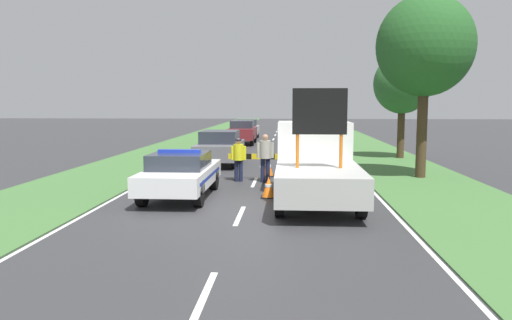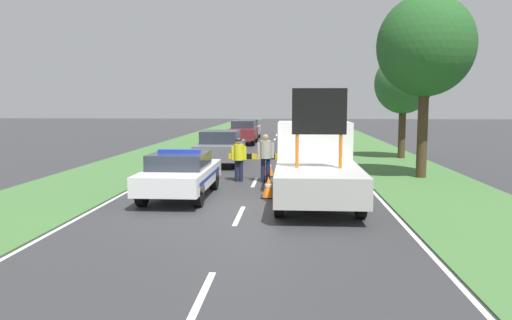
# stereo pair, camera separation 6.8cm
# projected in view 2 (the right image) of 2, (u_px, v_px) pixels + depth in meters

# --- Properties ---
(ground_plane) EXTENTS (160.00, 160.00, 0.00)m
(ground_plane) POSITION_uv_depth(u_px,v_px,m) (243.00, 208.00, 13.81)
(ground_plane) COLOR #333335
(lane_markings) EXTENTS (8.14, 69.71, 0.01)m
(lane_markings) POSITION_uv_depth(u_px,v_px,m) (269.00, 152.00, 29.84)
(lane_markings) COLOR silver
(lane_markings) RESTS_ON ground
(grass_verge_left) EXTENTS (4.11, 120.00, 0.03)m
(grass_verge_left) POSITION_uv_depth(u_px,v_px,m) (181.00, 145.00, 34.07)
(grass_verge_left) COLOR #427038
(grass_verge_left) RESTS_ON ground
(grass_verge_right) EXTENTS (4.11, 120.00, 0.03)m
(grass_verge_right) POSITION_uv_depth(u_px,v_px,m) (364.00, 147.00, 33.20)
(grass_verge_right) COLOR #427038
(grass_verge_right) RESTS_ON ground
(police_car) EXTENTS (1.86, 4.66, 1.49)m
(police_car) POSITION_uv_depth(u_px,v_px,m) (181.00, 173.00, 15.34)
(police_car) COLOR white
(police_car) RESTS_ON ground
(work_truck) EXTENTS (2.30, 5.77, 3.28)m
(work_truck) POSITION_uv_depth(u_px,v_px,m) (316.00, 164.00, 14.88)
(work_truck) COLOR white
(work_truck) RESTS_ON ground
(road_barrier) EXTENTS (2.64, 0.08, 0.99)m
(road_barrier) POSITION_uv_depth(u_px,v_px,m) (263.00, 158.00, 18.84)
(road_barrier) COLOR black
(road_barrier) RESTS_ON ground
(police_officer) EXTENTS (0.57, 0.36, 1.59)m
(police_officer) POSITION_uv_depth(u_px,v_px,m) (239.00, 156.00, 18.41)
(police_officer) COLOR #191E38
(police_officer) RESTS_ON ground
(pedestrian_civilian) EXTENTS (0.63, 0.40, 1.77)m
(pedestrian_civilian) POSITION_uv_depth(u_px,v_px,m) (266.00, 154.00, 18.23)
(pedestrian_civilian) COLOR #191E38
(pedestrian_civilian) RESTS_ON ground
(traffic_cone_near_police) EXTENTS (0.51, 0.51, 0.70)m
(traffic_cone_near_police) POSITION_uv_depth(u_px,v_px,m) (318.00, 171.00, 18.80)
(traffic_cone_near_police) COLOR black
(traffic_cone_near_police) RESTS_ON ground
(traffic_cone_centre_front) EXTENTS (0.51, 0.51, 0.71)m
(traffic_cone_centre_front) POSITION_uv_depth(u_px,v_px,m) (268.00, 167.00, 19.84)
(traffic_cone_centre_front) COLOR black
(traffic_cone_centre_front) RESTS_ON ground
(traffic_cone_near_truck) EXTENTS (0.44, 0.44, 0.61)m
(traffic_cone_near_truck) POSITION_uv_depth(u_px,v_px,m) (213.00, 172.00, 18.80)
(traffic_cone_near_truck) COLOR black
(traffic_cone_near_truck) RESTS_ON ground
(traffic_cone_behind_barrier) EXTENTS (0.48, 0.48, 0.66)m
(traffic_cone_behind_barrier) POSITION_uv_depth(u_px,v_px,m) (269.00, 187.00, 15.31)
(traffic_cone_behind_barrier) COLOR black
(traffic_cone_behind_barrier) RESTS_ON ground
(traffic_cone_lane_edge) EXTENTS (0.52, 0.52, 0.72)m
(traffic_cone_lane_edge) POSITION_uv_depth(u_px,v_px,m) (321.00, 168.00, 19.61)
(traffic_cone_lane_edge) COLOR black
(traffic_cone_lane_edge) RESTS_ON ground
(queued_car_suv_grey) EXTENTS (1.89, 4.64, 1.61)m
(queued_car_suv_grey) POSITION_uv_depth(u_px,v_px,m) (221.00, 147.00, 23.55)
(queued_car_suv_grey) COLOR slate
(queued_car_suv_grey) RESTS_ON ground
(queued_car_van_white) EXTENTS (1.87, 4.69, 1.45)m
(queued_car_van_white) POSITION_uv_depth(u_px,v_px,m) (307.00, 140.00, 29.07)
(queued_car_van_white) COLOR silver
(queued_car_van_white) RESTS_ON ground
(queued_car_wagon_maroon) EXTENTS (1.78, 4.48, 1.67)m
(queued_car_wagon_maroon) POSITION_uv_depth(u_px,v_px,m) (244.00, 132.00, 35.34)
(queued_car_wagon_maroon) COLOR maroon
(queued_car_wagon_maroon) RESTS_ON ground
(queued_car_sedan_silver) EXTENTS (1.80, 4.14, 1.58)m
(queued_car_sedan_silver) POSITION_uv_depth(u_px,v_px,m) (248.00, 129.00, 40.72)
(queued_car_sedan_silver) COLOR #B2B2B7
(queued_car_sedan_silver) RESTS_ON ground
(roadside_tree_near_left) EXTENTS (2.96, 2.96, 5.46)m
(roadside_tree_near_left) POSITION_uv_depth(u_px,v_px,m) (403.00, 84.00, 25.77)
(roadside_tree_near_left) COLOR #42301E
(roadside_tree_near_left) RESTS_ON ground
(roadside_tree_near_right) EXTENTS (3.65, 3.65, 6.97)m
(roadside_tree_near_right) POSITION_uv_depth(u_px,v_px,m) (426.00, 46.00, 18.78)
(roadside_tree_near_right) COLOR #42301E
(roadside_tree_near_right) RESTS_ON ground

